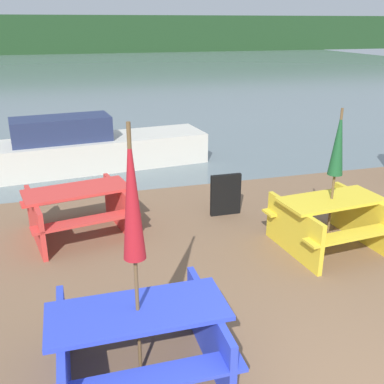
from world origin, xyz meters
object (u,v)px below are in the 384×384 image
object	(u,v)px
umbrella_darkgreen	(338,144)
signboard	(226,195)
picnic_table_blue	(139,335)
picnic_table_yellow	(329,219)
picnic_table_red	(78,207)
boat	(95,148)
umbrella_crimson	(132,198)

from	to	relation	value
umbrella_darkgreen	signboard	world-z (taller)	umbrella_darkgreen
picnic_table_blue	picnic_table_yellow	xyz separation A→B (m)	(3.20, 1.85, 0.03)
picnic_table_red	boat	size ratio (longest dim) A/B	0.37
umbrella_crimson	boat	distance (m)	7.08
picnic_table_blue	boat	world-z (taller)	boat
picnic_table_blue	boat	size ratio (longest dim) A/B	0.33
picnic_table_yellow	umbrella_crimson	xyz separation A→B (m)	(-3.20, -1.85, 1.38)
picnic_table_yellow	umbrella_crimson	distance (m)	3.95
picnic_table_red	signboard	world-z (taller)	picnic_table_red
boat	signboard	distance (m)	4.03
picnic_table_blue	signboard	xyz separation A→B (m)	(2.13, 3.45, -0.07)
boat	signboard	size ratio (longest dim) A/B	6.70
picnic_table_yellow	umbrella_darkgreen	distance (m)	1.15
umbrella_darkgreen	picnic_table_yellow	bearing A→B (deg)	-90.00
picnic_table_red	picnic_table_blue	bearing A→B (deg)	-82.87
umbrella_crimson	boat	bearing A→B (deg)	88.97
picnic_table_blue	umbrella_crimson	size ratio (longest dim) A/B	0.67
picnic_table_yellow	boat	xyz separation A→B (m)	(-3.08, 5.09, 0.01)
picnic_table_yellow	picnic_table_red	distance (m)	3.91
picnic_table_yellow	picnic_table_red	bearing A→B (deg)	157.72
boat	picnic_table_blue	bearing A→B (deg)	-97.37
umbrella_darkgreen	boat	distance (m)	6.06
picnic_table_blue	umbrella_darkgreen	size ratio (longest dim) A/B	0.79
umbrella_crimson	signboard	world-z (taller)	umbrella_crimson
picnic_table_red	signboard	xyz separation A→B (m)	(2.54, 0.12, -0.09)
picnic_table_blue	picnic_table_red	size ratio (longest dim) A/B	0.91
signboard	picnic_table_blue	bearing A→B (deg)	-121.63
picnic_table_blue	umbrella_darkgreen	bearing A→B (deg)	30.05
picnic_table_yellow	umbrella_darkgreen	world-z (taller)	umbrella_darkgreen
umbrella_crimson	signboard	size ratio (longest dim) A/B	3.33
picnic_table_red	umbrella_darkgreen	bearing A→B (deg)	-22.28
picnic_table_yellow	umbrella_crimson	bearing A→B (deg)	-149.95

